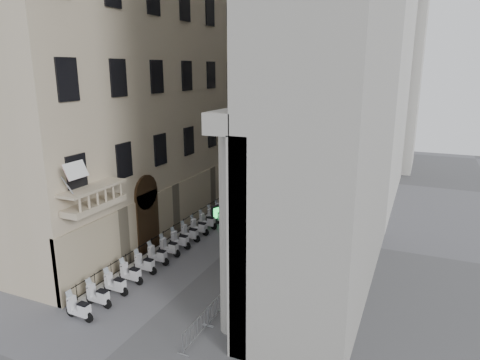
# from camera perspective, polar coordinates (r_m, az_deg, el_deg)

# --- Properties ---
(left_building) EXTENTS (5.00, 36.00, 34.00)m
(left_building) POSITION_cam_1_polar(r_m,az_deg,el_deg) (38.61, -7.63, 21.17)
(left_building) COLOR #C7B499
(left_building) RESTS_ON ground
(far_building) EXTENTS (22.00, 10.00, 30.00)m
(far_building) POSITION_cam_1_polar(r_m,az_deg,el_deg) (60.27, 12.44, 16.67)
(far_building) COLOR silver
(far_building) RESTS_ON ground
(iron_fence) EXTENTS (0.30, 28.00, 1.40)m
(iron_fence) POSITION_cam_1_polar(r_m,az_deg,el_deg) (35.57, -5.58, -6.07)
(iron_fence) COLOR black
(iron_fence) RESTS_ON ground
(blue_awning) EXTENTS (1.60, 3.00, 3.00)m
(blue_awning) POSITION_cam_1_polar(r_m,az_deg,el_deg) (39.86, 10.87, -3.96)
(blue_awning) COLOR navy
(blue_awning) RESTS_ON ground
(flag) EXTENTS (1.00, 1.40, 8.20)m
(flag) POSITION_cam_1_polar(r_m,az_deg,el_deg) (25.89, -19.49, -15.25)
(flag) COLOR #9E0C11
(flag) RESTS_ON ground
(scooter_0) EXTENTS (1.42, 0.62, 1.50)m
(scooter_0) POSITION_cam_1_polar(r_m,az_deg,el_deg) (24.61, -20.50, -17.02)
(scooter_0) COLOR silver
(scooter_0) RESTS_ON ground
(scooter_1) EXTENTS (1.42, 0.62, 1.50)m
(scooter_1) POSITION_cam_1_polar(r_m,az_deg,el_deg) (25.48, -18.24, -15.66)
(scooter_1) COLOR silver
(scooter_1) RESTS_ON ground
(scooter_2) EXTENTS (1.42, 0.62, 1.50)m
(scooter_2) POSITION_cam_1_polar(r_m,az_deg,el_deg) (26.39, -16.17, -14.37)
(scooter_2) COLOR silver
(scooter_2) RESTS_ON ground
(scooter_3) EXTENTS (1.42, 0.62, 1.50)m
(scooter_3) POSITION_cam_1_polar(r_m,az_deg,el_deg) (27.34, -14.26, -13.15)
(scooter_3) COLOR silver
(scooter_3) RESTS_ON ground
(scooter_4) EXTENTS (1.42, 0.62, 1.50)m
(scooter_4) POSITION_cam_1_polar(r_m,az_deg,el_deg) (28.33, -12.49, -12.00)
(scooter_4) COLOR silver
(scooter_4) RESTS_ON ground
(scooter_5) EXTENTS (1.42, 0.62, 1.50)m
(scooter_5) POSITION_cam_1_polar(r_m,az_deg,el_deg) (29.36, -10.86, -10.92)
(scooter_5) COLOR silver
(scooter_5) RESTS_ON ground
(scooter_6) EXTENTS (1.42, 0.62, 1.50)m
(scooter_6) POSITION_cam_1_polar(r_m,az_deg,el_deg) (30.42, -9.36, -9.91)
(scooter_6) COLOR silver
(scooter_6) RESTS_ON ground
(scooter_7) EXTENTS (1.42, 0.62, 1.50)m
(scooter_7) POSITION_cam_1_polar(r_m,az_deg,el_deg) (31.50, -7.96, -8.96)
(scooter_7) COLOR silver
(scooter_7) RESTS_ON ground
(scooter_8) EXTENTS (1.42, 0.62, 1.50)m
(scooter_8) POSITION_cam_1_polar(r_m,az_deg,el_deg) (32.61, -6.66, -8.07)
(scooter_8) COLOR silver
(scooter_8) RESTS_ON ground
(scooter_9) EXTENTS (1.42, 0.62, 1.50)m
(scooter_9) POSITION_cam_1_polar(r_m,az_deg,el_deg) (33.75, -5.46, -7.24)
(scooter_9) COLOR silver
(scooter_9) RESTS_ON ground
(scooter_10) EXTENTS (1.42, 0.62, 1.50)m
(scooter_10) POSITION_cam_1_polar(r_m,az_deg,el_deg) (34.90, -4.34, -6.45)
(scooter_10) COLOR silver
(scooter_10) RESTS_ON ground
(scooter_11) EXTENTS (1.42, 0.62, 1.50)m
(scooter_11) POSITION_cam_1_polar(r_m,az_deg,el_deg) (36.07, -3.29, -5.72)
(scooter_11) COLOR silver
(scooter_11) RESTS_ON ground
(scooter_12) EXTENTS (1.42, 0.62, 1.50)m
(scooter_12) POSITION_cam_1_polar(r_m,az_deg,el_deg) (37.26, -2.32, -5.03)
(scooter_12) COLOR silver
(scooter_12) RESTS_ON ground
(barrier_0) EXTENTS (0.60, 2.40, 1.10)m
(barrier_0) POSITION_cam_1_polar(r_m,az_deg,el_deg) (21.86, -5.87, -20.47)
(barrier_0) COLOR #A4A6AB
(barrier_0) RESTS_ON ground
(barrier_1) EXTENTS (0.60, 2.40, 1.10)m
(barrier_1) POSITION_cam_1_polar(r_m,az_deg,el_deg) (23.69, -2.79, -17.34)
(barrier_1) COLOR #A4A6AB
(barrier_1) RESTS_ON ground
(barrier_2) EXTENTS (0.60, 2.40, 1.10)m
(barrier_2) POSITION_cam_1_polar(r_m,az_deg,el_deg) (25.64, -0.24, -14.64)
(barrier_2) COLOR #A4A6AB
(barrier_2) RESTS_ON ground
(barrier_3) EXTENTS (0.60, 2.40, 1.10)m
(barrier_3) POSITION_cam_1_polar(r_m,az_deg,el_deg) (27.68, 1.89, -12.31)
(barrier_3) COLOR #A4A6AB
(barrier_3) RESTS_ON ground
(barrier_4) EXTENTS (0.60, 2.40, 1.10)m
(barrier_4) POSITION_cam_1_polar(r_m,az_deg,el_deg) (29.79, 3.69, -10.29)
(barrier_4) COLOR #A4A6AB
(barrier_4) RESTS_ON ground
(barrier_5) EXTENTS (0.60, 2.40, 1.10)m
(barrier_5) POSITION_cam_1_polar(r_m,az_deg,el_deg) (31.95, 5.23, -8.53)
(barrier_5) COLOR #A4A6AB
(barrier_5) RESTS_ON ground
(barrier_6) EXTENTS (0.60, 2.40, 1.10)m
(barrier_6) POSITION_cam_1_polar(r_m,az_deg,el_deg) (34.16, 6.56, -6.99)
(barrier_6) COLOR #A4A6AB
(barrier_6) RESTS_ON ground
(security_tent) EXTENTS (3.71, 3.71, 3.01)m
(security_tent) POSITION_cam_1_polar(r_m,az_deg,el_deg) (42.56, 1.21, 1.03)
(security_tent) COLOR silver
(security_tent) RESTS_ON ground
(street_lamp) EXTENTS (2.75, 1.08, 8.78)m
(street_lamp) POSITION_cam_1_polar(r_m,az_deg,el_deg) (42.02, 1.56, 4.68)
(street_lamp) COLOR #919499
(street_lamp) RESTS_ON ground
(info_kiosk) EXTENTS (0.50, 0.80, 1.63)m
(info_kiosk) POSITION_cam_1_polar(r_m,az_deg,el_deg) (35.50, -3.32, -4.65)
(info_kiosk) COLOR black
(info_kiosk) RESTS_ON ground
(pedestrian_a) EXTENTS (0.79, 0.65, 1.88)m
(pedestrian_a) POSITION_cam_1_polar(r_m,az_deg,el_deg) (41.40, 4.46, -1.67)
(pedestrian_a) COLOR black
(pedestrian_a) RESTS_ON ground
(pedestrian_b) EXTENTS (1.08, 0.98, 1.79)m
(pedestrian_b) POSITION_cam_1_polar(r_m,az_deg,el_deg) (42.96, 6.93, -1.18)
(pedestrian_b) COLOR black
(pedestrian_b) RESTS_ON ground
(pedestrian_c) EXTENTS (1.13, 1.08, 1.95)m
(pedestrian_c) POSITION_cam_1_polar(r_m,az_deg,el_deg) (44.70, 6.43, -0.44)
(pedestrian_c) COLOR black
(pedestrian_c) RESTS_ON ground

